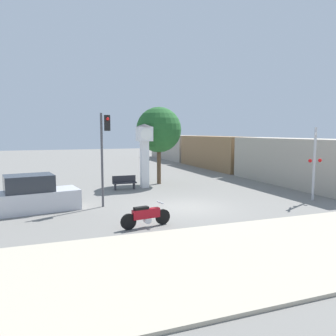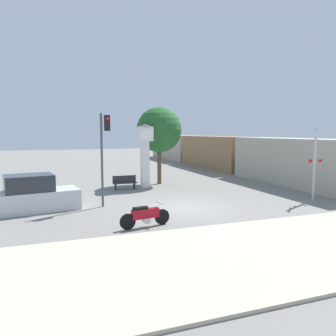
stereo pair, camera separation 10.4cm
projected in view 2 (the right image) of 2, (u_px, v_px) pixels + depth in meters
ground_plane at (186, 207)px, 16.83m from camera, size 120.00×120.00×0.00m
sidewalk_strip at (266, 250)px, 10.60m from camera, size 36.00×6.00×0.10m
motorcycle at (145, 216)px, 13.31m from camera, size 2.18×0.58×0.97m
clock_tower at (145, 145)px, 22.60m from camera, size 1.18×1.18×4.42m
freight_train at (215, 152)px, 35.34m from camera, size 2.80×36.17×3.40m
traffic_light at (104, 143)px, 16.69m from camera, size 0.50×0.35×4.81m
railroad_crossing_signal at (315, 161)px, 18.29m from camera, size 0.90×0.82×4.12m
street_tree at (159, 130)px, 24.09m from camera, size 3.33×3.33×5.69m
bench at (125, 182)px, 22.09m from camera, size 1.60×0.44×0.92m
parked_car at (33, 196)px, 16.01m from camera, size 4.45×2.50×1.80m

